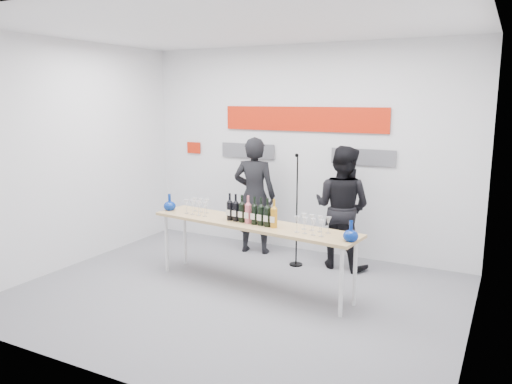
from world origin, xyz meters
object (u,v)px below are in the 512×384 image
presenter_left (255,195)px  presenter_right (342,207)px  mic_stand (296,232)px  tasting_table (252,227)px

presenter_left → presenter_right: presenter_left is taller
presenter_right → mic_stand: size_ratio=1.07×
presenter_left → mic_stand: size_ratio=1.11×
tasting_table → presenter_left: bearing=123.3°
tasting_table → presenter_right: (0.71, 1.20, 0.08)m
presenter_right → tasting_table: bearing=67.5°
presenter_right → mic_stand: (-0.55, -0.23, -0.35)m
tasting_table → mic_stand: mic_stand is taller
tasting_table → presenter_left: 1.40m
tasting_table → presenter_left: presenter_left is taller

